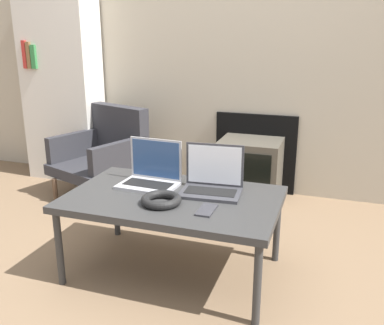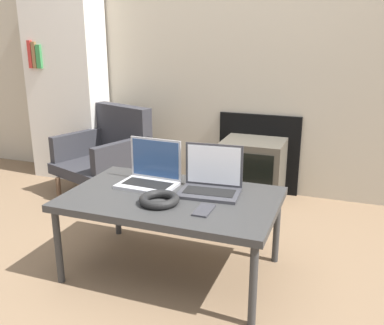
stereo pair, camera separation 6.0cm
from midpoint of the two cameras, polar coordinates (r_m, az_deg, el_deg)
The scene contains 10 objects.
ground_plane at distance 2.11m, azimuth -6.84°, elevation -18.75°, with size 14.00×14.00×0.00m, color #7A6047.
wall_back at distance 3.37m, azimuth 5.86°, elevation 17.91°, with size 7.00×0.08×2.60m.
table at distance 2.20m, azimuth -3.33°, elevation -5.29°, with size 1.07×0.67×0.43m.
laptop_left at distance 2.33m, azimuth -6.18°, elevation -1.59°, with size 0.32×0.23×0.24m.
laptop_right at distance 2.22m, azimuth 1.94°, elevation -2.52°, with size 0.32×0.23×0.24m.
headphones at distance 2.08m, azimuth -4.95°, elevation -4.97°, with size 0.20×0.20×0.04m.
phone at distance 2.00m, azimuth 1.10°, elevation -6.35°, with size 0.07×0.15×0.01m.
tv at distance 3.26m, azimuth 7.19°, elevation -0.99°, with size 0.45×0.38×0.46m.
armchair at distance 3.41m, azimuth -11.92°, elevation 1.57°, with size 0.72×0.74×0.68m.
bookshelf at distance 3.83m, azimuth -17.42°, elevation 10.69°, with size 0.63×0.32×1.72m.
Camera 1 is at (0.75, -1.54, 1.23)m, focal length 40.00 mm.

